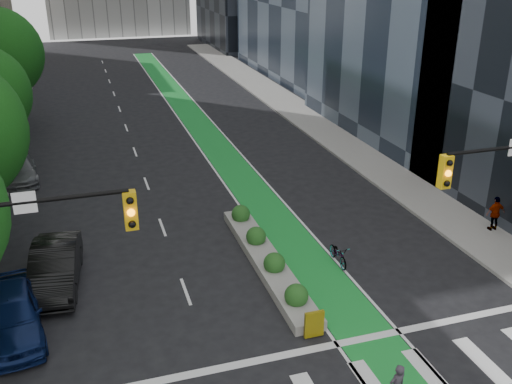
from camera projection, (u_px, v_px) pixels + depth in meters
ground at (300, 378)px, 17.94m from camera, size 160.00×160.00×0.00m
sidewalk_right at (324, 129)px, 43.16m from camera, size 3.60×90.00×0.15m
bike_lane_paint at (197, 122)px, 45.16m from camera, size 2.20×70.00×0.01m
median_planter at (266, 257)px, 24.31m from camera, size 1.20×10.26×1.10m
bicycle at (338, 254)px, 24.43m from camera, size 0.65×1.73×0.90m
parked_car_left_near at (11, 313)px, 19.71m from camera, size 2.54×5.17×1.70m
parked_car_left_mid at (55, 267)px, 22.65m from camera, size 2.20×5.19×1.67m
parked_car_left_far at (19, 170)px, 33.31m from camera, size 2.43×4.78×1.33m
pedestrian_far at (495, 213)px, 26.93m from camera, size 1.00×0.43×1.70m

